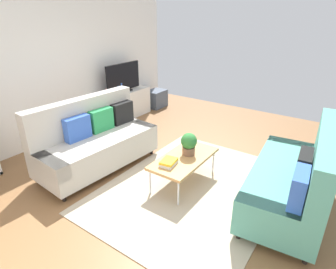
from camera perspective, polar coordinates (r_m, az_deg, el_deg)
The scene contains 16 objects.
ground_plane at distance 4.27m, azimuth 1.66°, elevation -9.08°, with size 7.68×7.68×0.00m, color brown.
wall_far at distance 5.68m, azimuth -23.13°, elevation 13.25°, with size 6.40×0.12×2.90m, color white.
area_rug at distance 4.08m, azimuth 5.23°, elevation -10.84°, with size 2.90×2.20×0.01m, color tan.
couch_beige at distance 4.55m, azimuth -14.69°, elevation -1.16°, with size 1.95×0.97×1.10m.
couch_green at distance 3.80m, azimuth 24.54°, elevation -8.10°, with size 1.97×1.02×1.10m.
coffee_table at distance 3.99m, azimuth 3.31°, elevation -5.02°, with size 1.10×0.56×0.42m.
tv_console at distance 6.62m, azimuth -8.94°, elevation 6.04°, with size 1.40×0.44×0.64m, color silver.
tv at distance 6.45m, azimuth -9.17°, elevation 11.36°, with size 1.00×0.20×0.64m.
storage_trunk at distance 7.39m, azimuth -2.44°, elevation 7.38°, with size 0.52×0.40×0.44m, color #4C5666.
potted_plant at distance 3.99m, azimuth 4.30°, elevation -1.80°, with size 0.23×0.23×0.33m.
table_book_0 at distance 3.78m, azimuth 0.13°, elevation -5.96°, with size 0.24×0.18×0.04m, color silver.
table_book_1 at distance 3.76m, azimuth 0.13°, elevation -5.47°, with size 0.24×0.18×0.04m, color gold.
vase_0 at distance 6.17m, azimuth -13.23°, elevation 8.08°, with size 0.12×0.12×0.13m, color silver.
vase_1 at distance 6.28m, azimuth -12.02°, elevation 8.55°, with size 0.13×0.13×0.14m, color #B24C4C.
bottle_0 at distance 6.34m, azimuth -10.21°, elevation 9.00°, with size 0.06×0.06×0.18m, color #3359B2.
bottle_1 at distance 6.41m, azimuth -9.54°, elevation 9.42°, with size 0.04×0.04×0.22m, color #3359B2.
Camera 1 is at (-3.00, -1.95, 2.32)m, focal length 29.70 mm.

